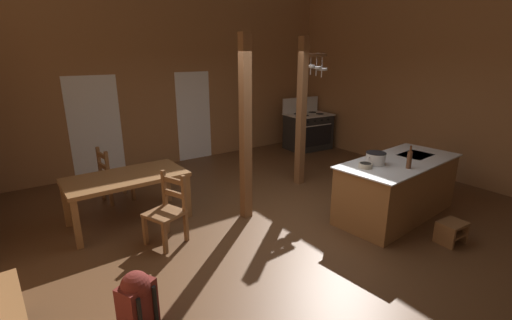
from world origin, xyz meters
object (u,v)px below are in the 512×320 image
(backpack, at_px, (137,299))
(stove_range, at_px, (308,131))
(dining_table, at_px, (126,181))
(step_stool, at_px, (451,230))
(ladderback_chair_near_window, at_px, (113,176))
(stockpot_on_counter, at_px, (376,158))
(ladderback_chair_by_post, at_px, (167,211))
(bottle_tall_on_counter, at_px, (409,159))
(kitchen_island, at_px, (397,188))
(mixing_bowl_on_counter, at_px, (365,165))

(backpack, bearing_deg, stove_range, 34.15)
(dining_table, bearing_deg, stove_range, 17.29)
(stove_range, height_order, step_stool, stove_range)
(ladderback_chair_near_window, height_order, stockpot_on_counter, stockpot_on_counter)
(ladderback_chair_by_post, distance_m, backpack, 1.61)
(stove_range, distance_m, ladderback_chair_near_window, 5.16)
(stockpot_on_counter, height_order, bottle_tall_on_counter, bottle_tall_on_counter)
(kitchen_island, distance_m, step_stool, 1.01)
(stove_range, relative_size, stockpot_on_counter, 3.71)
(bottle_tall_on_counter, bearing_deg, kitchen_island, 49.80)
(mixing_bowl_on_counter, bearing_deg, backpack, -177.12)
(stove_range, height_order, dining_table, stove_range)
(ladderback_chair_by_post, height_order, mixing_bowl_on_counter, mixing_bowl_on_counter)
(ladderback_chair_by_post, height_order, stockpot_on_counter, stockpot_on_counter)
(stockpot_on_counter, distance_m, bottle_tall_on_counter, 0.45)
(ladderback_chair_by_post, bearing_deg, stove_range, 27.29)
(stove_range, distance_m, mixing_bowl_on_counter, 4.42)
(mixing_bowl_on_counter, bearing_deg, step_stool, -59.50)
(ladderback_chair_by_post, relative_size, mixing_bowl_on_counter, 4.94)
(stove_range, xyz_separation_m, step_stool, (-1.75, -4.74, -0.30))
(stockpot_on_counter, bearing_deg, dining_table, 145.50)
(backpack, relative_size, stockpot_on_counter, 1.68)
(stockpot_on_counter, bearing_deg, ladderback_chair_by_post, 157.08)
(stove_range, bearing_deg, dining_table, -162.71)
(step_stool, height_order, bottle_tall_on_counter, bottle_tall_on_counter)
(dining_table, relative_size, ladderback_chair_by_post, 1.82)
(dining_table, bearing_deg, mixing_bowl_on_counter, -37.17)
(kitchen_island, height_order, stockpot_on_counter, stockpot_on_counter)
(bottle_tall_on_counter, bearing_deg, mixing_bowl_on_counter, 143.45)
(backpack, bearing_deg, kitchen_island, 1.42)
(kitchen_island, relative_size, bottle_tall_on_counter, 6.81)
(ladderback_chair_near_window, distance_m, ladderback_chair_by_post, 1.88)
(step_stool, xyz_separation_m, backpack, (-3.97, 0.86, 0.14))
(backpack, relative_size, mixing_bowl_on_counter, 3.10)
(ladderback_chair_by_post, bearing_deg, dining_table, 106.22)
(dining_table, distance_m, stockpot_on_counter, 3.70)
(step_stool, height_order, mixing_bowl_on_counter, mixing_bowl_on_counter)
(kitchen_island, height_order, dining_table, kitchen_island)
(kitchen_island, height_order, ladderback_chair_near_window, ladderback_chair_near_window)
(stove_range, relative_size, mixing_bowl_on_counter, 6.87)
(ladderback_chair_near_window, height_order, mixing_bowl_on_counter, mixing_bowl_on_counter)
(kitchen_island, relative_size, mixing_bowl_on_counter, 11.64)
(step_stool, distance_m, ladderback_chair_near_window, 5.30)
(stove_range, distance_m, ladderback_chair_by_post, 5.49)
(step_stool, xyz_separation_m, dining_table, (-3.39, 3.14, 0.47))
(bottle_tall_on_counter, bearing_deg, stockpot_on_counter, 121.52)
(stockpot_on_counter, xyz_separation_m, bottle_tall_on_counter, (0.24, -0.39, 0.04))
(stove_range, xyz_separation_m, mixing_bowl_on_counter, (-2.36, -3.71, 0.46))
(stockpot_on_counter, bearing_deg, backpack, -176.93)
(backpack, bearing_deg, stockpot_on_counter, 3.07)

